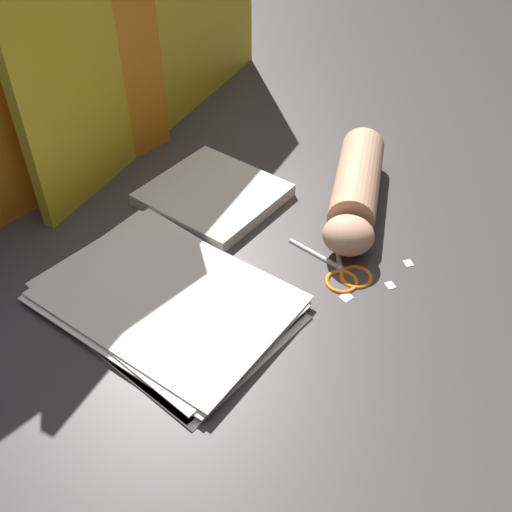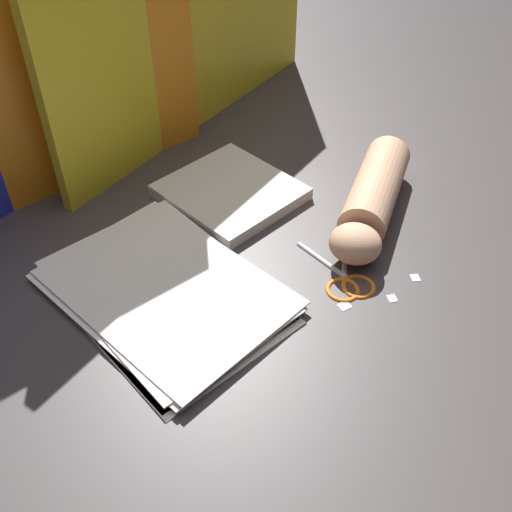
{
  "view_description": "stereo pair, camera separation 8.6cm",
  "coord_description": "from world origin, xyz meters",
  "px_view_note": "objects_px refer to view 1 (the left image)",
  "views": [
    {
      "loc": [
        -0.49,
        -0.38,
        0.64
      ],
      "look_at": [
        0.02,
        0.0,
        0.06
      ],
      "focal_mm": 42.0,
      "sensor_mm": 36.0,
      "label": 1
    },
    {
      "loc": [
        -0.43,
        -0.44,
        0.64
      ],
      "look_at": [
        0.02,
        0.0,
        0.06
      ],
      "focal_mm": 42.0,
      "sensor_mm": 36.0,
      "label": 2
    }
  ],
  "objects_px": {
    "book_closed": "(213,195)",
    "scissors": "(342,268)",
    "hand_forearm": "(356,190)",
    "paper_stack": "(165,299)"
  },
  "relations": [
    {
      "from": "book_closed",
      "to": "scissors",
      "type": "height_order",
      "value": "book_closed"
    },
    {
      "from": "paper_stack",
      "to": "scissors",
      "type": "height_order",
      "value": "paper_stack"
    },
    {
      "from": "book_closed",
      "to": "scissors",
      "type": "relative_size",
      "value": 1.37
    },
    {
      "from": "paper_stack",
      "to": "hand_forearm",
      "type": "bearing_deg",
      "value": -16.6
    },
    {
      "from": "hand_forearm",
      "to": "book_closed",
      "type": "bearing_deg",
      "value": 120.43
    },
    {
      "from": "paper_stack",
      "to": "hand_forearm",
      "type": "xyz_separation_m",
      "value": [
        0.36,
        -0.11,
        0.03
      ]
    },
    {
      "from": "book_closed",
      "to": "hand_forearm",
      "type": "xyz_separation_m",
      "value": [
        0.12,
        -0.21,
        0.03
      ]
    },
    {
      "from": "book_closed",
      "to": "hand_forearm",
      "type": "height_order",
      "value": "hand_forearm"
    },
    {
      "from": "paper_stack",
      "to": "book_closed",
      "type": "distance_m",
      "value": 0.26
    },
    {
      "from": "scissors",
      "to": "hand_forearm",
      "type": "height_order",
      "value": "hand_forearm"
    }
  ]
}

